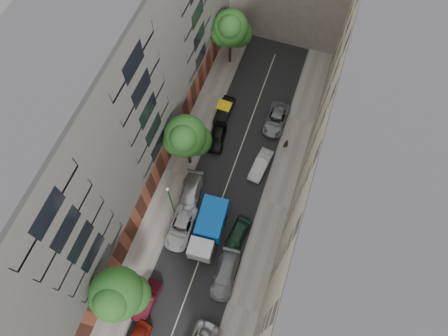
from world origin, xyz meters
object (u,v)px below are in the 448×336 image
at_px(car_left_1, 147,301).
at_px(car_left_2, 181,228).
at_px(tree_mid, 186,138).
at_px(car_right_4, 276,120).
at_px(lamp_post, 170,198).
at_px(car_left_4, 218,137).
at_px(car_right_1, 225,275).
at_px(car_left_3, 190,195).
at_px(car_right_2, 238,234).
at_px(tarp_truck, 209,228).
at_px(car_left_5, 224,111).
at_px(tree_near, 118,296).
at_px(tree_far, 231,30).
at_px(pedestrian, 286,144).
at_px(car_right_3, 261,165).

relative_size(car_left_1, car_left_2, 0.81).
height_order(car_left_1, tree_mid, tree_mid).
bearing_deg(car_right_4, lamp_post, -115.24).
bearing_deg(car_left_1, car_left_2, 90.53).
height_order(car_left_4, car_right_1, car_right_1).
relative_size(car_left_3, car_right_2, 1.32).
relative_size(tarp_truck, car_right_4, 1.29).
height_order(tree_mid, lamp_post, tree_mid).
bearing_deg(car_right_4, car_left_2, -108.52).
xyz_separation_m(car_left_5, car_right_4, (6.05, 0.80, 0.00)).
xyz_separation_m(car_left_4, tree_near, (-1.70, -19.58, 5.11)).
distance_m(car_left_5, tree_near, 23.77).
relative_size(tree_far, pedestrian, 5.00).
bearing_deg(car_left_2, pedestrian, 57.07).
height_order(car_left_1, lamp_post, lamp_post).
height_order(car_right_3, tree_far, tree_far).
bearing_deg(car_left_3, car_right_1, -54.37).
xyz_separation_m(car_left_2, tree_near, (-1.70, -8.38, 5.09)).
distance_m(car_left_5, lamp_post, 13.68).
bearing_deg(car_left_1, car_left_3, 93.57).
xyz_separation_m(car_left_1, tree_far, (-1.85, 30.06, 4.82)).
distance_m(car_right_2, car_right_3, 8.20).
bearing_deg(car_left_4, car_left_5, 89.28).
distance_m(tarp_truck, pedestrian, 12.99).
distance_m(car_left_4, tree_mid, 6.45).
xyz_separation_m(car_left_1, car_right_2, (6.00, 8.80, 0.01)).
bearing_deg(tree_mid, car_right_2, -39.70).
bearing_deg(car_left_1, car_left_5, 93.68).
bearing_deg(car_left_2, tree_far, 93.50).
bearing_deg(car_left_4, car_left_1, -99.04).
bearing_deg(pedestrian, car_left_3, 25.20).
distance_m(tree_far, lamp_post, 20.99).
bearing_deg(car_left_2, car_left_1, -95.27).
distance_m(car_left_4, car_right_1, 15.31).
height_order(car_left_3, lamp_post, lamp_post).
distance_m(car_right_4, pedestrian, 3.52).
bearing_deg(car_right_4, car_left_4, -140.61).
height_order(tree_near, tree_far, tree_near).
bearing_deg(tree_mid, car_left_5, 79.22).
xyz_separation_m(car_right_2, tree_far, (-7.85, 21.26, 4.81)).
height_order(car_left_5, tree_far, tree_far).
distance_m(car_right_3, tree_near, 19.89).
xyz_separation_m(car_left_3, lamp_post, (-1.00, -2.06, 3.14)).
relative_size(car_right_1, tree_near, 0.60).
bearing_deg(tree_mid, tarp_truck, -55.74).
bearing_deg(car_right_3, car_left_1, -102.08).
bearing_deg(car_right_2, car_left_5, 120.90).
height_order(car_right_3, tree_near, tree_near).
relative_size(car_left_5, car_right_3, 1.01).
distance_m(car_left_5, tree_far, 9.22).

